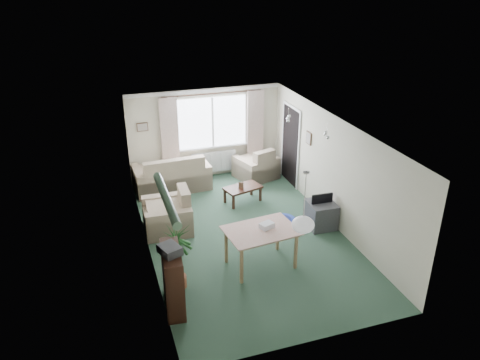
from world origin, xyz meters
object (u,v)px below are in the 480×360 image
object	(u,v)px
bookshelf	(173,279)
pet_bed	(283,221)
dining_table	(261,248)
coffee_table	(243,194)
armchair_corner	(256,162)
armchair_left	(167,210)
houseplant	(178,257)
sofa	(171,171)
tv_cube	(321,214)

from	to	relation	value
bookshelf	pet_bed	distance (m)	3.48
dining_table	pet_bed	distance (m)	1.71
bookshelf	dining_table	bearing A→B (deg)	25.54
pet_bed	coffee_table	bearing A→B (deg)	112.08
armchair_corner	bookshelf	xyz separation A→B (m)	(-3.08, -4.53, 0.11)
armchair_left	pet_bed	distance (m)	2.56
houseplant	armchair_left	bearing A→B (deg)	85.83
sofa	pet_bed	world-z (taller)	sofa
houseplant	pet_bed	size ratio (longest dim) A/B	2.23
coffee_table	armchair_corner	bearing A→B (deg)	57.82
houseplant	coffee_table	bearing A→B (deg)	52.94
armchair_left	pet_bed	bearing A→B (deg)	79.63
bookshelf	houseplant	world-z (taller)	houseplant
houseplant	tv_cube	size ratio (longest dim) A/B	1.98
sofa	houseplant	world-z (taller)	houseplant
bookshelf	sofa	bearing A→B (deg)	84.89
bookshelf	tv_cube	world-z (taller)	bookshelf
armchair_left	armchair_corner	bearing A→B (deg)	128.16
sofa	tv_cube	xyz separation A→B (m)	(2.73, -2.91, -0.18)
armchair_left	pet_bed	size ratio (longest dim) A/B	1.86
coffee_table	tv_cube	world-z (taller)	tv_cube
armchair_left	coffee_table	bearing A→B (deg)	112.66
houseplant	tv_cube	distance (m)	3.56
armchair_corner	pet_bed	size ratio (longest dim) A/B	1.75
armchair_left	tv_cube	xyz separation A→B (m)	(3.20, -0.90, -0.18)
bookshelf	houseplant	xyz separation A→B (m)	(0.19, 0.49, 0.07)
armchair_corner	houseplant	size ratio (longest dim) A/B	0.78
armchair_left	dining_table	world-z (taller)	armchair_left
sofa	armchair_corner	xyz separation A→B (m)	(2.27, -0.02, -0.04)
armchair_corner	bookshelf	size ratio (longest dim) A/B	0.89
armchair_left	bookshelf	distance (m)	2.58
bookshelf	dining_table	xyz separation A→B (m)	(1.78, 0.67, -0.17)
dining_table	pet_bed	xyz separation A→B (m)	(1.03, 1.33, -0.32)
sofa	dining_table	world-z (taller)	sofa
sofa	dining_table	size ratio (longest dim) A/B	1.55
tv_cube	pet_bed	bearing A→B (deg)	156.51
bookshelf	dining_table	size ratio (longest dim) A/B	0.90
dining_table	sofa	bearing A→B (deg)	103.98
armchair_corner	tv_cube	world-z (taller)	armchair_corner
sofa	bookshelf	bearing A→B (deg)	76.92
coffee_table	houseplant	bearing A→B (deg)	-127.06
sofa	tv_cube	world-z (taller)	sofa
armchair_corner	pet_bed	world-z (taller)	armchair_corner
bookshelf	coffee_table	bearing A→B (deg)	60.02
coffee_table	bookshelf	xyz separation A→B (m)	(-2.29, -3.27, 0.35)
sofa	armchair_left	size ratio (longest dim) A/B	1.82
armchair_corner	dining_table	distance (m)	4.08
coffee_table	dining_table	world-z (taller)	dining_table
coffee_table	houseplant	xyz separation A→B (m)	(-2.10, -2.78, 0.42)
dining_table	pet_bed	bearing A→B (deg)	52.24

